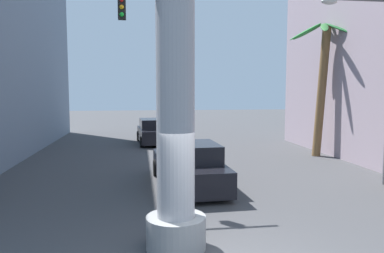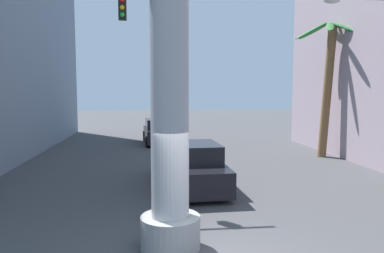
% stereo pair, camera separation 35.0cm
% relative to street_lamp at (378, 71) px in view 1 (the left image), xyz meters
% --- Properties ---
extents(ground_plane, '(94.57, 94.57, 0.00)m').
position_rel_street_lamp_xyz_m(ground_plane, '(-6.59, 4.22, -4.03)').
color(ground_plane, '#424244').
extents(street_lamp, '(2.71, 0.28, 6.56)m').
position_rel_street_lamp_xyz_m(street_lamp, '(0.00, 0.00, 0.00)').
color(street_lamp, '#59595E').
rests_on(street_lamp, ground).
extents(traffic_light_mast, '(5.86, 0.32, 6.43)m').
position_rel_street_lamp_xyz_m(traffic_light_mast, '(-11.88, -0.05, 0.51)').
color(traffic_light_mast, '#333333').
rests_on(traffic_light_mast, ground).
extents(car_lead, '(2.33, 5.10, 1.56)m').
position_rel_street_lamp_xyz_m(car_lead, '(-6.54, 0.71, -3.33)').
color(car_lead, black).
rests_on(car_lead, ground).
extents(car_far, '(2.23, 4.32, 1.56)m').
position_rel_street_lamp_xyz_m(car_far, '(-7.31, 11.57, -3.30)').
color(car_far, black).
rests_on(car_far, ground).
extents(palm_tree_mid_right, '(3.44, 3.19, 6.77)m').
position_rel_street_lamp_xyz_m(palm_tree_mid_right, '(0.93, 5.84, 0.11)').
color(palm_tree_mid_right, brown).
rests_on(palm_tree_mid_right, ground).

